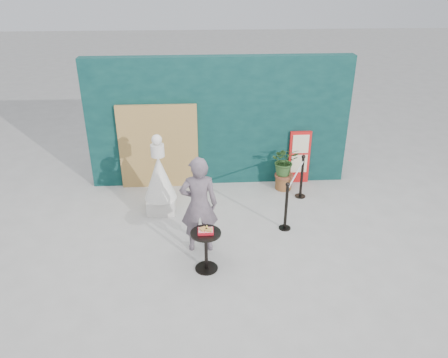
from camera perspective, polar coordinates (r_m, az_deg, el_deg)
ground at (r=8.03m, az=0.53°, el=-10.24°), size 60.00×60.00×0.00m
back_wall at (r=10.14m, az=-0.67°, el=7.44°), size 6.00×0.30×3.00m
bamboo_fence at (r=10.15m, az=-8.54°, el=4.15°), size 1.80×0.08×2.00m
woman at (r=7.79m, az=-3.29°, el=-3.40°), size 0.69×0.46×1.86m
menu_board at (r=10.52m, az=9.81°, el=2.81°), size 0.50×0.07×1.30m
statue at (r=9.20m, az=-8.40°, el=-0.25°), size 0.68×0.68×1.74m
cafe_table at (r=7.49m, az=-2.37°, el=-8.60°), size 0.52×0.52×0.75m
food_basket at (r=7.33m, az=-2.39°, el=-6.74°), size 0.26×0.19×0.11m
planter at (r=10.16m, az=7.91°, el=1.85°), size 0.63×0.54×1.06m
stanchion_barrier at (r=9.28m, az=9.19°, el=-1.57°), size 0.84×1.54×1.03m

